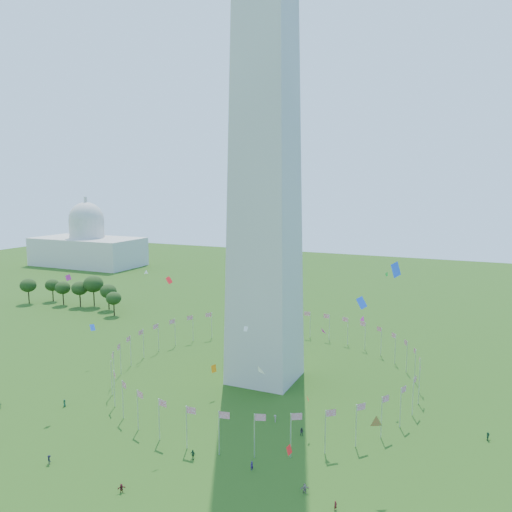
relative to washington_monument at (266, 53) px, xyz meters
The scene contains 7 objects.
ground 98.18m from the washington_monument, 90.00° to the right, with size 600.00×600.00×0.00m, color #1F4410.
washington_monument is the anchor object (origin of this frame).
flag_ring 80.00m from the washington_monument, 96.12° to the left, with size 80.24×80.24×9.00m.
capitol_building 230.40m from the washington_monument, 144.16° to the left, with size 70.00×35.00×46.00m, color beige, non-canonical shape.
crowd 97.39m from the washington_monument, 77.32° to the right, with size 105.82×71.78×1.92m.
kites_aloft 72.49m from the washington_monument, 70.20° to the right, with size 108.85×68.82×35.93m.
tree_line_west 137.82m from the washington_monument, 158.48° to the left, with size 54.94×16.07×13.20m.
Camera 1 is at (50.30, -69.49, 52.30)m, focal length 35.00 mm.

